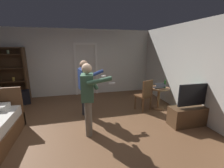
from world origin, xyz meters
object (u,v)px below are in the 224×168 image
Objects in this scene: tv_flatscreen at (192,113)px; person_blue_shirt at (88,95)px; laptop at (159,87)px; person_striped_shirt at (85,85)px; wooden_chair at (145,94)px; suitcase_dark at (23,97)px; bookshelf at (12,73)px; side_table at (159,94)px; bottle_on_table at (165,84)px.

person_blue_shirt reaches higher than tv_flatscreen.
person_striped_shirt reaches higher than laptop.
tv_flatscreen is 3.62× the size of laptop.
person_blue_shirt is 0.91m from person_striped_shirt.
wooden_chair reaches higher than suitcase_dark.
laptop is 4.69m from suitcase_dark.
suitcase_dark is at bearing -51.55° from bookshelf.
wooden_chair is (-0.48, -0.01, -0.21)m from laptop.
wooden_chair is (-0.81, 1.10, 0.24)m from tv_flatscreen.
suitcase_dark is (0.38, -0.48, -0.82)m from bookshelf.
side_table is 2.55m from person_blue_shirt.
person_blue_shirt reaches higher than bottle_on_table.
bottle_on_table is at bearing -2.74° from wooden_chair.
tv_flatscreen is (5.10, -3.15, -0.75)m from bookshelf.
bottle_on_table is 0.18× the size of person_blue_shirt.
bookshelf is at bearing 140.83° from person_striped_shirt.
side_table is (4.81, -2.00, -0.58)m from bookshelf.
laptop is 0.21× the size of person_striped_shirt.
bottle_on_table is at bearing -22.83° from bookshelf.
suitcase_dark is at bearing 161.00° from side_table.
laptop is 2.31m from person_striped_shirt.
person_blue_shirt reaches higher than side_table.
wooden_chair is at bearing -1.21° from person_striped_shirt.
side_table is 2.45× the size of bottle_on_table.
person_blue_shirt is at bearing -49.71° from bookshelf.
person_blue_shirt is (-2.30, -0.88, 0.18)m from laptop.
wooden_chair is at bearing -174.56° from side_table.
tv_flatscreen is at bearing -5.04° from person_blue_shirt.
bottle_on_table is at bearing -34.49° from suitcase_dark.
laptop is 0.19m from bottle_on_table.
tv_flatscreen reaches higher than suitcase_dark.
bookshelf reaches higher than laptop.
person_striped_shirt is (-2.63, 1.14, 0.62)m from tv_flatscreen.
person_blue_shirt reaches higher than wooden_chair.
person_blue_shirt is at bearing -154.43° from wooden_chair.
bottle_on_table is 0.29× the size of wooden_chair.
bookshelf is 5.37m from bottle_on_table.
person_striped_shirt is 3.43× the size of suitcase_dark.
laptop is at bearing -0.82° from person_striped_shirt.
bookshelf is at bearing 157.38° from side_table.
suitcase_dark is at bearing 143.72° from person_striped_shirt.
tv_flatscreen is at bearing -31.70° from bookshelf.
side_table is 0.71× the size of wooden_chair.
bottle_on_table reaches higher than suitcase_dark.
tv_flatscreen is 4.28× the size of bottle_on_table.
laptop is 0.34× the size of wooden_chair.
bottle_on_table is 4.87m from suitcase_dark.
tv_flatscreen is at bearing -81.63° from bottle_on_table.
suitcase_dark is (-2.10, 2.44, -0.70)m from person_blue_shirt.
person_blue_shirt reaches higher than suitcase_dark.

